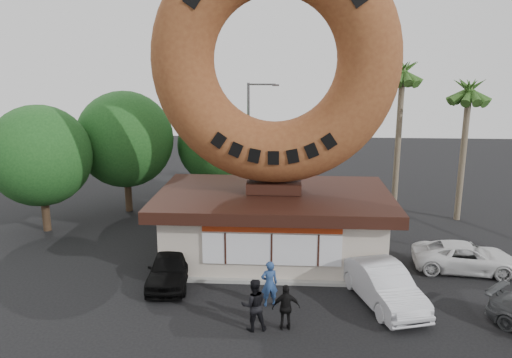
{
  "coord_description": "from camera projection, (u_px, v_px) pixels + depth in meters",
  "views": [
    {
      "loc": [
        0.59,
        -17.2,
        9.54
      ],
      "look_at": [
        -0.74,
        4.0,
        4.4
      ],
      "focal_mm": 35.0,
      "sensor_mm": 36.0,
      "label": 1
    }
  ],
  "objects": [
    {
      "name": "street_lamp",
      "position": [
        251.0,
        136.0,
        33.54
      ],
      "size": [
        2.11,
        0.2,
        8.0
      ],
      "color": "#59595E",
      "rests_on": "ground"
    },
    {
      "name": "donut_shop",
      "position": [
        274.0,
        222.0,
        24.35
      ],
      "size": [
        11.2,
        7.2,
        3.8
      ],
      "color": "#B8AC9D",
      "rests_on": "ground"
    },
    {
      "name": "tree_west",
      "position": [
        125.0,
        139.0,
        31.06
      ],
      "size": [
        6.0,
        6.0,
        7.65
      ],
      "color": "#473321",
      "rests_on": "ground"
    },
    {
      "name": "tree_mid",
      "position": [
        217.0,
        145.0,
        32.81
      ],
      "size": [
        5.2,
        5.2,
        6.63
      ],
      "color": "#473321",
      "rests_on": "ground"
    },
    {
      "name": "person_left",
      "position": [
        269.0,
        284.0,
        19.59
      ],
      "size": [
        0.78,
        0.61,
        1.87
      ],
      "primitive_type": "imported",
      "rotation": [
        0.0,
        0.0,
        3.41
      ],
      "color": "navy",
      "rests_on": "ground"
    },
    {
      "name": "car_black",
      "position": [
        170.0,
        267.0,
        21.68
      ],
      "size": [
        2.05,
        4.36,
        1.44
      ],
      "primitive_type": "imported",
      "rotation": [
        0.0,
        0.0,
        0.08
      ],
      "color": "black",
      "rests_on": "ground"
    },
    {
      "name": "person_center",
      "position": [
        254.0,
        305.0,
        17.83
      ],
      "size": [
        1.09,
        0.94,
        1.94
      ],
      "primitive_type": "imported",
      "rotation": [
        0.0,
        0.0,
        3.38
      ],
      "color": "black",
      "rests_on": "ground"
    },
    {
      "name": "palm_far",
      "position": [
        469.0,
        95.0,
        28.66
      ],
      "size": [
        2.6,
        2.6,
        8.75
      ],
      "color": "#726651",
      "rests_on": "ground"
    },
    {
      "name": "ground",
      "position": [
        269.0,
        316.0,
        18.96
      ],
      "size": [
        90.0,
        90.0,
        0.0
      ],
      "primitive_type": "plane",
      "color": "black",
      "rests_on": "ground"
    },
    {
      "name": "tree_far",
      "position": [
        40.0,
        156.0,
        27.47
      ],
      "size": [
        5.6,
        5.6,
        7.14
      ],
      "color": "#473321",
      "rests_on": "ground"
    },
    {
      "name": "giant_donut",
      "position": [
        275.0,
        60.0,
        22.55
      ],
      "size": [
        11.37,
        2.9,
        11.37
      ],
      "primitive_type": "torus",
      "rotation": [
        1.57,
        0.0,
        0.0
      ],
      "color": "brown",
      "rests_on": "donut_shop"
    },
    {
      "name": "car_silver",
      "position": [
        383.0,
        285.0,
        19.8
      ],
      "size": [
        3.03,
        5.13,
        1.6
      ],
      "primitive_type": "imported",
      "rotation": [
        0.0,
        0.0,
        0.3
      ],
      "color": "silver",
      "rests_on": "ground"
    },
    {
      "name": "person_right",
      "position": [
        286.0,
        307.0,
        17.87
      ],
      "size": [
        1.05,
        0.54,
        1.72
      ],
      "primitive_type": "imported",
      "rotation": [
        0.0,
        0.0,
        3.27
      ],
      "color": "black",
      "rests_on": "ground"
    },
    {
      "name": "palm_near",
      "position": [
        402.0,
        78.0,
        30.11
      ],
      "size": [
        2.6,
        2.6,
        9.75
      ],
      "color": "#726651",
      "rests_on": "ground"
    },
    {
      "name": "car_white",
      "position": [
        466.0,
        257.0,
        22.91
      ],
      "size": [
        4.95,
        2.7,
        1.32
      ],
      "primitive_type": "imported",
      "rotation": [
        0.0,
        0.0,
        1.46
      ],
      "color": "silver",
      "rests_on": "ground"
    }
  ]
}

